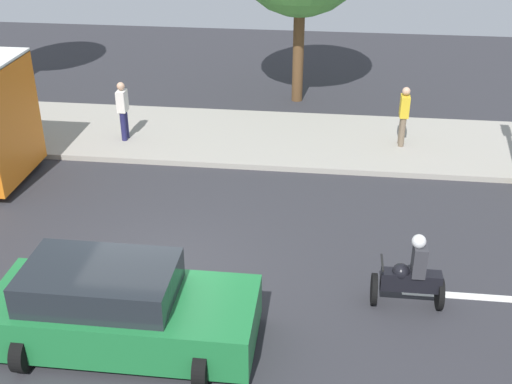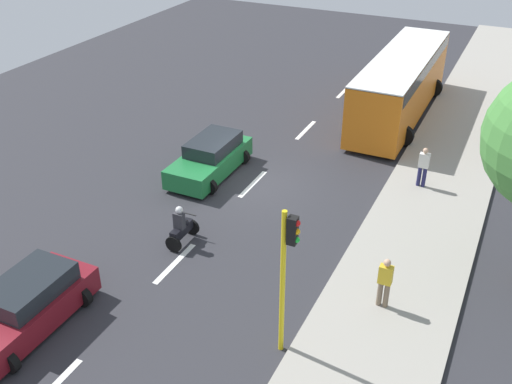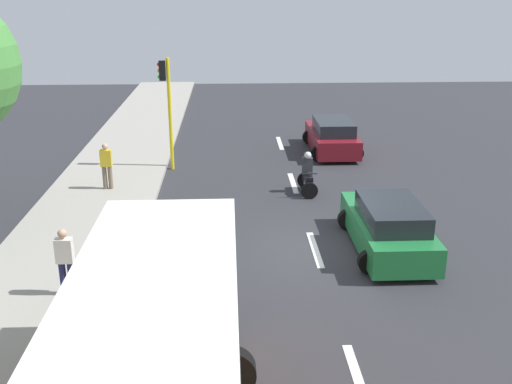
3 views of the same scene
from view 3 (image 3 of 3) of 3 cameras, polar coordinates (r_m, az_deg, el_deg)
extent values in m
cube|color=#2D2D33|center=(17.25, 5.66, -5.64)|extent=(40.00, 60.00, 0.10)
cube|color=#9E998E|center=(17.63, -17.58, -5.48)|extent=(4.00, 60.00, 0.15)
cube|color=white|center=(28.49, 2.30, 4.69)|extent=(0.20, 2.40, 0.01)
cube|color=white|center=(22.76, 3.57, 0.87)|extent=(0.20, 2.40, 0.01)
cube|color=white|center=(17.22, 5.67, -5.47)|extent=(0.20, 2.40, 0.01)
cube|color=white|center=(12.13, 9.80, -17.41)|extent=(0.20, 2.40, 0.01)
cube|color=#1E7238|center=(17.37, 12.42, -3.63)|extent=(1.85, 4.48, 0.80)
cube|color=#1E2328|center=(16.80, 12.89, -1.97)|extent=(1.55, 2.51, 0.56)
cylinder|color=black|center=(18.61, 8.81, -2.62)|extent=(0.64, 0.22, 0.64)
cylinder|color=black|center=(18.99, 13.65, -2.49)|extent=(0.64, 0.22, 0.64)
cylinder|color=black|center=(15.97, 10.84, -6.58)|extent=(0.64, 0.22, 0.64)
cylinder|color=black|center=(16.42, 16.42, -6.31)|extent=(0.64, 0.22, 0.64)
cube|color=maroon|center=(27.12, 7.26, 5.01)|extent=(1.86, 4.43, 0.80)
cube|color=#1E2328|center=(26.62, 7.45, 6.23)|extent=(1.57, 2.48, 0.56)
cylinder|color=black|center=(28.45, 5.11, 5.27)|extent=(0.64, 0.22, 0.64)
cylinder|color=black|center=(28.72, 8.38, 5.27)|extent=(0.64, 0.22, 0.64)
cylinder|color=black|center=(25.66, 5.96, 3.67)|extent=(0.64, 0.22, 0.64)
cylinder|color=black|center=(25.95, 9.56, 3.69)|extent=(0.64, 0.22, 0.64)
cube|color=white|center=(7.06, -12.18, -16.52)|extent=(2.50, 11.00, 0.08)
cylinder|color=black|center=(11.36, -2.60, -16.89)|extent=(1.00, 0.30, 1.00)
cylinder|color=black|center=(11.58, -14.04, -16.73)|extent=(1.00, 0.30, 1.00)
cylinder|color=black|center=(21.05, 5.14, 0.11)|extent=(0.60, 0.10, 0.60)
cylinder|color=black|center=(22.18, 4.73, 1.13)|extent=(0.60, 0.10, 0.60)
cube|color=black|center=(21.58, 4.93, 1.31)|extent=(0.28, 1.10, 0.36)
sphere|color=black|center=(21.34, 5.02, 1.60)|extent=(0.32, 0.32, 0.32)
cylinder|color=black|center=(20.96, 5.15, 1.75)|extent=(0.55, 0.04, 0.04)
cube|color=#333338|center=(21.54, 4.93, 2.53)|extent=(0.36, 0.24, 0.60)
sphere|color=silver|center=(21.38, 4.98, 3.52)|extent=(0.26, 0.26, 0.26)
cylinder|color=#72604C|center=(22.17, -13.76, 1.37)|extent=(0.16, 0.16, 0.85)
cylinder|color=#72604C|center=(22.21, -14.27, 1.36)|extent=(0.16, 0.16, 0.85)
cube|color=gold|center=(21.99, -14.17, 3.17)|extent=(0.40, 0.24, 0.60)
sphere|color=tan|center=(21.88, -14.26, 4.25)|extent=(0.22, 0.22, 0.22)
cylinder|color=#1E1E4C|center=(14.98, -17.23, -7.87)|extent=(0.16, 0.16, 0.85)
cylinder|color=#1E1E4C|center=(15.03, -17.97, -7.86)|extent=(0.16, 0.16, 0.85)
cube|color=silver|center=(14.70, -17.88, -5.35)|extent=(0.40, 0.24, 0.60)
sphere|color=tan|center=(14.53, -18.06, -3.80)|extent=(0.22, 0.22, 0.22)
cylinder|color=yellow|center=(24.14, -8.22, 7.30)|extent=(0.14, 0.14, 4.50)
cube|color=black|center=(23.87, -8.96, 11.40)|extent=(0.24, 0.24, 0.76)
sphere|color=red|center=(23.85, -9.28, 11.96)|extent=(0.16, 0.16, 0.16)
sphere|color=#F2A50C|center=(23.88, -9.25, 11.39)|extent=(0.16, 0.16, 0.16)
sphere|color=green|center=(23.92, -9.22, 10.82)|extent=(0.16, 0.16, 0.16)
camera|label=1|loc=(22.76, 33.88, 17.33)|focal=46.16mm
camera|label=2|loc=(35.76, -15.46, 26.51)|focal=41.82mm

